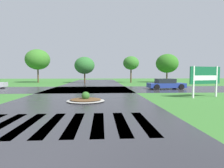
% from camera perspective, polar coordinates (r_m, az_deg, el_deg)
% --- Properties ---
extents(asphalt_roadway, '(9.69, 80.00, 0.01)m').
position_cam_1_polar(asphalt_roadway, '(13.72, -9.54, -4.73)').
color(asphalt_roadway, '#2B2B30').
rests_on(asphalt_roadway, ground).
extents(asphalt_cross_road, '(90.00, 8.72, 0.01)m').
position_cam_1_polar(asphalt_cross_road, '(21.84, -7.20, -1.66)').
color(asphalt_cross_road, '#2B2B30').
rests_on(asphalt_cross_road, ground).
extents(crosswalk_stripes, '(6.75, 3.51, 0.01)m').
position_cam_1_polar(crosswalk_stripes, '(7.42, -15.11, -11.88)').
color(crosswalk_stripes, white).
rests_on(crosswalk_stripes, ground).
extents(estate_billboard, '(3.00, 1.03, 2.51)m').
position_cam_1_polar(estate_billboard, '(16.31, 27.21, 2.07)').
color(estate_billboard, white).
rests_on(estate_billboard, ground).
extents(median_island, '(2.58, 2.32, 0.68)m').
position_cam_1_polar(median_island, '(12.59, -8.25, -4.86)').
color(median_island, '#9E9B93').
rests_on(median_island, ground).
extents(car_dark_suv, '(4.49, 2.27, 1.26)m').
position_cam_1_polar(car_dark_suv, '(23.13, 16.53, -0.03)').
color(car_dark_suv, navy).
rests_on(car_dark_suv, ground).
extents(background_treeline, '(39.38, 6.14, 6.67)m').
position_cam_1_polar(background_treeline, '(36.61, -8.00, 6.60)').
color(background_treeline, '#4C3823').
rests_on(background_treeline, ground).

